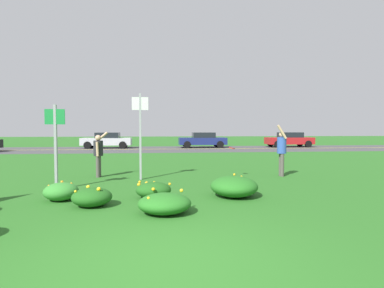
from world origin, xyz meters
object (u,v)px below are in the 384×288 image
object	(u,v)px
sign_post_by_roadside	(140,128)
sign_post_near_path	(55,138)
car_silver_center_right	(107,140)
car_red_leftmost	(289,140)
car_navy_center_left	(203,140)
person_thrower_dark_shirt	(98,152)
frisbee_red	(232,148)
person_catcher_blue_shirt	(282,149)

from	to	relation	value
sign_post_by_roadside	sign_post_near_path	bearing A→B (deg)	-146.45
car_silver_center_right	car_red_leftmost	bearing A→B (deg)	0.00
sign_post_by_roadside	car_navy_center_left	size ratio (longest dim) A/B	0.66
car_red_leftmost	car_silver_center_right	size ratio (longest dim) A/B	1.00
sign_post_near_path	car_navy_center_left	size ratio (longest dim) A/B	0.55
person_thrower_dark_shirt	car_silver_center_right	size ratio (longest dim) A/B	0.37
frisbee_red	car_red_leftmost	distance (m)	21.11
person_catcher_blue_shirt	car_navy_center_left	world-z (taller)	person_catcher_blue_shirt
sign_post_by_roadside	car_silver_center_right	distance (m)	19.06
person_thrower_dark_shirt	car_navy_center_left	distance (m)	18.96
person_thrower_dark_shirt	person_catcher_blue_shirt	world-z (taller)	person_catcher_blue_shirt
person_thrower_dark_shirt	car_silver_center_right	xyz separation A→B (m)	(-2.53, 17.83, -0.19)
person_thrower_dark_shirt	car_silver_center_right	distance (m)	18.01
person_thrower_dark_shirt	person_catcher_blue_shirt	xyz separation A→B (m)	(6.77, -0.52, 0.08)
car_navy_center_left	car_silver_center_right	bearing A→B (deg)	180.00
car_red_leftmost	car_silver_center_right	distance (m)	17.65
person_catcher_blue_shirt	frisbee_red	world-z (taller)	person_catcher_blue_shirt
person_thrower_dark_shirt	sign_post_near_path	bearing A→B (deg)	-108.63
sign_post_by_roadside	person_thrower_dark_shirt	size ratio (longest dim) A/B	1.79
sign_post_near_path	car_red_leftmost	bearing A→B (deg)	51.71
frisbee_red	car_silver_center_right	distance (m)	19.87
car_red_leftmost	frisbee_red	bearing A→B (deg)	-119.11
frisbee_red	car_red_leftmost	size ratio (longest dim) A/B	0.05
sign_post_near_path	person_catcher_blue_shirt	distance (m)	7.77
sign_post_near_path	car_silver_center_right	world-z (taller)	sign_post_near_path
car_red_leftmost	car_navy_center_left	distance (m)	8.67
sign_post_by_roadside	car_silver_center_right	xyz separation A→B (m)	(-4.10, 18.58, -1.05)
sign_post_by_roadside	person_catcher_blue_shirt	distance (m)	5.26
sign_post_near_path	sign_post_by_roadside	bearing A→B (deg)	33.55
sign_post_near_path	person_thrower_dark_shirt	world-z (taller)	sign_post_near_path
person_thrower_dark_shirt	sign_post_by_roadside	bearing A→B (deg)	-25.61
sign_post_near_path	person_catcher_blue_shirt	world-z (taller)	sign_post_near_path
frisbee_red	sign_post_near_path	bearing A→B (deg)	-163.24
sign_post_near_path	person_thrower_dark_shirt	distance (m)	2.50
car_silver_center_right	car_navy_center_left	bearing A→B (deg)	0.00
car_silver_center_right	sign_post_by_roadside	bearing A→B (deg)	-77.57
sign_post_near_path	frisbee_red	xyz separation A→B (m)	(5.63, 1.69, -0.43)
person_thrower_dark_shirt	person_catcher_blue_shirt	distance (m)	6.79
person_thrower_dark_shirt	car_silver_center_right	bearing A→B (deg)	98.08
car_navy_center_left	car_silver_center_right	distance (m)	8.98
person_catcher_blue_shirt	car_navy_center_left	bearing A→B (deg)	91.00
person_thrower_dark_shirt	car_red_leftmost	distance (m)	23.38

